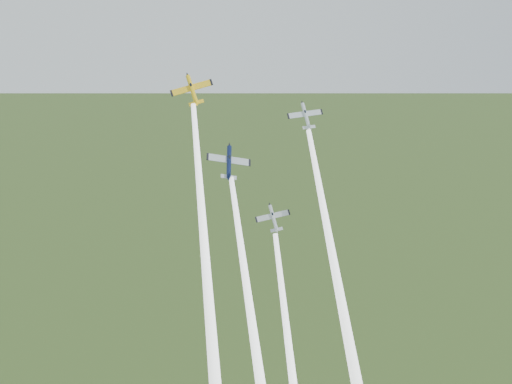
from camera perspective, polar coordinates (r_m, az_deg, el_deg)
name	(u,v)px	position (r m, az deg, el deg)	size (l,w,h in m)	color
plane_yellow	(192,90)	(123.82, -5.69, 9.03)	(8.23, 8.17, 1.29)	yellow
smoke_trail_yellow	(205,260)	(109.84, -4.51, -6.00)	(2.17, 2.17, 60.90)	white
plane_navy	(229,162)	(121.32, -2.42, 2.66)	(8.66, 8.59, 1.36)	#0D163A
smoke_trail_navy	(254,336)	(111.57, -0.21, -12.64)	(2.17, 2.17, 59.18)	white
plane_silver_right	(306,116)	(125.18, 4.45, 6.77)	(7.08, 7.03, 1.11)	silver
smoke_trail_silver_right	(337,280)	(113.57, 7.23, -7.81)	(2.17, 2.17, 59.42)	white
plane_silver_low	(273,218)	(120.83, 1.55, -2.32)	(6.68, 6.62, 1.05)	#B1B9C0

